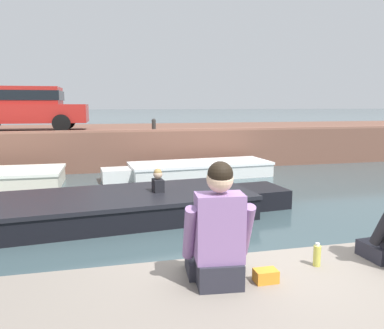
{
  "coord_description": "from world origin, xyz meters",
  "views": [
    {
      "loc": [
        -1.54,
        -3.12,
        2.28
      ],
      "look_at": [
        0.0,
        3.41,
        1.21
      ],
      "focal_mm": 35.0,
      "sensor_mm": 36.0,
      "label": 1
    }
  ],
  "objects": [
    {
      "name": "far_quay_wall",
      "position": [
        0.0,
        12.73,
        0.68
      ],
      "size": [
        60.0,
        6.0,
        1.37
      ],
      "primitive_type": "cube",
      "color": "brown",
      "rests_on": "ground"
    },
    {
      "name": "person_seated_left",
      "position": [
        -0.72,
        -0.5,
        1.28
      ],
      "size": [
        0.56,
        0.56,
        0.97
      ],
      "color": "#282833",
      "rests_on": "near_quay"
    },
    {
      "name": "bottle_drink",
      "position": [
        0.2,
        -0.41,
        1.01
      ],
      "size": [
        0.06,
        0.06,
        0.2
      ],
      "color": "#CCC64C",
      "rests_on": "near_quay"
    },
    {
      "name": "motorboat_passing",
      "position": [
        -1.0,
        4.41,
        0.25
      ],
      "size": [
        6.53,
        2.63,
        0.98
      ],
      "color": "black",
      "rests_on": "ground"
    },
    {
      "name": "boat_moored_central_white",
      "position": [
        1.24,
        8.35,
        0.23
      ],
      "size": [
        5.44,
        1.95,
        0.47
      ],
      "color": "white",
      "rests_on": "ground"
    },
    {
      "name": "ground_plane",
      "position": [
        0.0,
        4.87,
        0.0
      ],
      "size": [
        400.0,
        400.0,
        0.0
      ],
      "primitive_type": "plane",
      "color": "#3D5156"
    },
    {
      "name": "car_left_inner_red",
      "position": [
        -4.17,
        11.17,
        2.21
      ],
      "size": [
        4.33,
        1.98,
        1.54
      ],
      "color": "#B2231E",
      "rests_on": "far_quay_wall"
    },
    {
      "name": "snack_bag",
      "position": [
        -0.35,
        -0.58,
        0.96
      ],
      "size": [
        0.18,
        0.12,
        0.1
      ],
      "primitive_type": "cube",
      "color": "orange",
      "rests_on": "near_quay"
    },
    {
      "name": "mooring_bollard_mid",
      "position": [
        0.19,
        9.98,
        1.61
      ],
      "size": [
        0.15,
        0.15,
        0.45
      ],
      "color": "#2D2B28",
      "rests_on": "far_quay_wall"
    },
    {
      "name": "far_wall_coping",
      "position": [
        0.0,
        9.85,
        1.41
      ],
      "size": [
        60.0,
        0.24,
        0.08
      ],
      "primitive_type": "cube",
      "color": "#925F4C",
      "rests_on": "far_quay_wall"
    }
  ]
}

